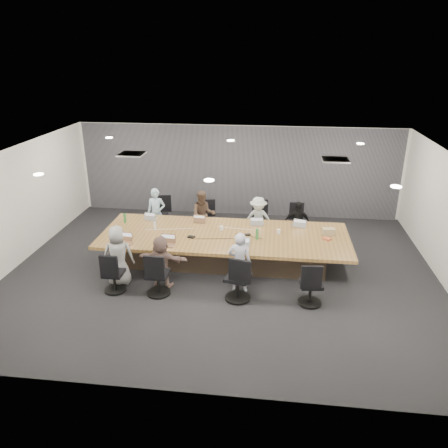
# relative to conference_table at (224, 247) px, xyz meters

# --- Properties ---
(floor) EXTENTS (10.00, 8.00, 0.00)m
(floor) POSITION_rel_conference_table_xyz_m (0.00, -0.50, -0.40)
(floor) COLOR black
(floor) RESTS_ON ground
(ceiling) EXTENTS (10.00, 8.00, 0.00)m
(ceiling) POSITION_rel_conference_table_xyz_m (0.00, -0.50, 2.40)
(ceiling) COLOR white
(ceiling) RESTS_ON wall_back
(wall_back) EXTENTS (10.00, 0.00, 2.80)m
(wall_back) POSITION_rel_conference_table_xyz_m (0.00, 3.50, 1.00)
(wall_back) COLOR silver
(wall_back) RESTS_ON ground
(wall_front) EXTENTS (10.00, 0.00, 2.80)m
(wall_front) POSITION_rel_conference_table_xyz_m (0.00, -4.50, 1.00)
(wall_front) COLOR silver
(wall_front) RESTS_ON ground
(wall_left) EXTENTS (0.00, 8.00, 2.80)m
(wall_left) POSITION_rel_conference_table_xyz_m (-5.00, -0.50, 1.00)
(wall_left) COLOR silver
(wall_left) RESTS_ON ground
(curtain) EXTENTS (9.80, 0.04, 2.80)m
(curtain) POSITION_rel_conference_table_xyz_m (0.00, 3.42, 1.00)
(curtain) COLOR #54545C
(curtain) RESTS_ON ground
(conference_table) EXTENTS (6.00, 2.20, 0.74)m
(conference_table) POSITION_rel_conference_table_xyz_m (0.00, 0.00, 0.00)
(conference_table) COLOR #423428
(conference_table) RESTS_ON ground
(chair_0) EXTENTS (0.70, 0.70, 0.85)m
(chair_0) POSITION_rel_conference_table_xyz_m (-2.07, 1.70, 0.02)
(chair_0) COLOR black
(chair_0) RESTS_ON ground
(chair_1) EXTENTS (0.59, 0.59, 0.72)m
(chair_1) POSITION_rel_conference_table_xyz_m (-0.75, 1.70, -0.04)
(chair_1) COLOR black
(chair_1) RESTS_ON ground
(chair_2) EXTENTS (0.61, 0.61, 0.82)m
(chair_2) POSITION_rel_conference_table_xyz_m (0.75, 1.70, 0.01)
(chair_2) COLOR black
(chair_2) RESTS_ON ground
(chair_3) EXTENTS (0.50, 0.50, 0.74)m
(chair_3) POSITION_rel_conference_table_xyz_m (1.79, 1.70, -0.03)
(chair_3) COLOR black
(chair_3) RESTS_ON ground
(chair_4) EXTENTS (0.50, 0.50, 0.73)m
(chair_4) POSITION_rel_conference_table_xyz_m (-2.20, -1.70, -0.04)
(chair_4) COLOR black
(chair_4) RESTS_ON ground
(chair_5) EXTENTS (0.55, 0.55, 0.81)m
(chair_5) POSITION_rel_conference_table_xyz_m (-1.23, -1.70, 0.00)
(chair_5) COLOR black
(chair_5) RESTS_ON ground
(chair_6) EXTENTS (0.70, 0.70, 0.86)m
(chair_6) POSITION_rel_conference_table_xyz_m (0.49, -1.70, 0.03)
(chair_6) COLOR black
(chair_6) RESTS_ON ground
(chair_7) EXTENTS (0.58, 0.58, 0.77)m
(chair_7) POSITION_rel_conference_table_xyz_m (1.99, -1.70, -0.01)
(chair_7) COLOR black
(chair_7) RESTS_ON ground
(person_0) EXTENTS (0.54, 0.38, 1.39)m
(person_0) POSITION_rel_conference_table_xyz_m (-2.07, 1.35, 0.29)
(person_0) COLOR #98BACB
(person_0) RESTS_ON ground
(laptop_0) EXTENTS (0.34, 0.27, 0.02)m
(laptop_0) POSITION_rel_conference_table_xyz_m (-2.07, 0.80, 0.35)
(laptop_0) COLOR #B2B2B7
(laptop_0) RESTS_ON conference_table
(person_1) EXTENTS (0.78, 0.67, 1.38)m
(person_1) POSITION_rel_conference_table_xyz_m (-0.75, 1.35, 0.29)
(person_1) COLOR #4B382B
(person_1) RESTS_ON ground
(laptop_1) EXTENTS (0.33, 0.25, 0.02)m
(laptop_1) POSITION_rel_conference_table_xyz_m (-0.75, 0.80, 0.35)
(laptop_1) COLOR #8C6647
(laptop_1) RESTS_ON conference_table
(person_2) EXTENTS (0.88, 0.59, 1.27)m
(person_2) POSITION_rel_conference_table_xyz_m (0.75, 1.35, 0.23)
(person_2) COLOR #B3BDB5
(person_2) RESTS_ON ground
(laptop_2) EXTENTS (0.34, 0.24, 0.02)m
(laptop_2) POSITION_rel_conference_table_xyz_m (0.75, 0.80, 0.35)
(laptop_2) COLOR #B2B2B7
(laptop_2) RESTS_ON conference_table
(person_3) EXTENTS (0.73, 0.38, 1.19)m
(person_3) POSITION_rel_conference_table_xyz_m (1.79, 1.35, 0.20)
(person_3) COLOR black
(person_3) RESTS_ON ground
(laptop_3) EXTENTS (0.36, 0.29, 0.02)m
(laptop_3) POSITION_rel_conference_table_xyz_m (1.79, 0.80, 0.35)
(laptop_3) COLOR #B2B2B7
(laptop_3) RESTS_ON conference_table
(person_4) EXTENTS (0.75, 0.57, 1.38)m
(person_4) POSITION_rel_conference_table_xyz_m (-2.20, -1.35, 0.29)
(person_4) COLOR gray
(person_4) RESTS_ON ground
(laptop_4) EXTENTS (0.33, 0.25, 0.02)m
(laptop_4) POSITION_rel_conference_table_xyz_m (-2.20, -0.80, 0.35)
(laptop_4) COLOR #8C6647
(laptop_4) RESTS_ON conference_table
(person_5) EXTENTS (1.14, 0.44, 1.20)m
(person_5) POSITION_rel_conference_table_xyz_m (-1.23, -1.35, 0.20)
(person_5) COLOR #755A53
(person_5) RESTS_ON ground
(laptop_5) EXTENTS (0.36, 0.26, 0.02)m
(laptop_5) POSITION_rel_conference_table_xyz_m (-1.23, -0.80, 0.35)
(laptop_5) COLOR #8C6647
(laptop_5) RESTS_ON conference_table
(person_6) EXTENTS (0.51, 0.34, 1.38)m
(person_6) POSITION_rel_conference_table_xyz_m (0.49, -1.35, 0.29)
(person_6) COLOR #A8AABE
(person_6) RESTS_ON ground
(laptop_6) EXTENTS (0.34, 0.24, 0.02)m
(laptop_6) POSITION_rel_conference_table_xyz_m (0.49, -0.80, 0.35)
(laptop_6) COLOR #B2B2B7
(laptop_6) RESTS_ON conference_table
(bottle_green_left) EXTENTS (0.08, 0.08, 0.25)m
(bottle_green_left) POSITION_rel_conference_table_xyz_m (-2.65, 0.45, 0.46)
(bottle_green_left) COLOR #2F7B37
(bottle_green_left) RESTS_ON conference_table
(bottle_green_right) EXTENTS (0.08, 0.08, 0.26)m
(bottle_green_right) POSITION_rel_conference_table_xyz_m (0.80, -0.19, 0.47)
(bottle_green_right) COLOR #2F7B37
(bottle_green_right) RESTS_ON conference_table
(bottle_clear) EXTENTS (0.07, 0.07, 0.21)m
(bottle_clear) POSITION_rel_conference_table_xyz_m (-1.75, 0.08, 0.44)
(bottle_clear) COLOR silver
(bottle_clear) RESTS_ON conference_table
(cup_white_far) EXTENTS (0.10, 0.10, 0.11)m
(cup_white_far) POSITION_rel_conference_table_xyz_m (-0.11, 0.25, 0.39)
(cup_white_far) COLOR white
(cup_white_far) RESTS_ON conference_table
(cup_white_near) EXTENTS (0.09, 0.09, 0.11)m
(cup_white_near) POSITION_rel_conference_table_xyz_m (1.31, 0.21, 0.39)
(cup_white_near) COLOR white
(cup_white_near) RESTS_ON conference_table
(mug_brown) EXTENTS (0.11, 0.11, 0.11)m
(mug_brown) POSITION_rel_conference_table_xyz_m (-2.65, -0.31, 0.39)
(mug_brown) COLOR brown
(mug_brown) RESTS_ON conference_table
(mic_left) EXTENTS (0.19, 0.15, 0.03)m
(mic_left) POSITION_rel_conference_table_xyz_m (-0.76, -0.29, 0.36)
(mic_left) COLOR black
(mic_left) RESTS_ON conference_table
(mic_right) EXTENTS (0.16, 0.13, 0.03)m
(mic_right) POSITION_rel_conference_table_xyz_m (0.57, 0.02, 0.35)
(mic_right) COLOR black
(mic_right) RESTS_ON conference_table
(stapler) EXTENTS (0.18, 0.08, 0.07)m
(stapler) POSITION_rel_conference_table_xyz_m (0.41, -0.63, 0.37)
(stapler) COLOR black
(stapler) RESTS_ON conference_table
(canvas_bag) EXTENTS (0.31, 0.22, 0.16)m
(canvas_bag) POSITION_rel_conference_table_xyz_m (2.51, 0.30, 0.42)
(canvas_bag) COLOR tan
(canvas_bag) RESTS_ON conference_table
(snack_packet) EXTENTS (0.23, 0.23, 0.04)m
(snack_packet) POSITION_rel_conference_table_xyz_m (2.44, -0.02, 0.36)
(snack_packet) COLOR #CC5C34
(snack_packet) RESTS_ON conference_table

